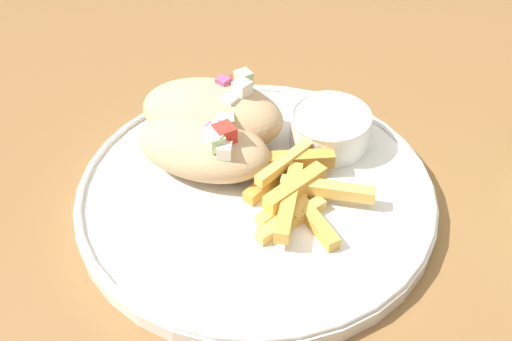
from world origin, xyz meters
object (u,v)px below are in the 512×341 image
pita_sandwich_near (204,147)px  sauce_ramekin (330,127)px  pita_sandwich_far (213,113)px  plate (256,191)px  fries_pile (294,191)px

pita_sandwich_near → sauce_ramekin: bearing=36.7°
pita_sandwich_near → pita_sandwich_far: pita_sandwich_far is taller
plate → pita_sandwich_far: size_ratio=1.98×
plate → sauce_ramekin: sauce_ramekin is taller
pita_sandwich_far → sauce_ramekin: pita_sandwich_far is taller
fries_pile → plate: bearing=-160.9°
pita_sandwich_near → sauce_ramekin: 0.12m
plate → fries_pile: fries_pile is taller
pita_sandwich_near → fries_pile: bearing=-8.2°
pita_sandwich_near → sauce_ramekin: (0.06, 0.10, -0.00)m
plate → pita_sandwich_far: bearing=164.6°
plate → pita_sandwich_far: 0.09m
fries_pile → pita_sandwich_far: bearing=174.9°
fries_pile → sauce_ramekin: 0.08m
pita_sandwich_far → plate: bearing=-44.1°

